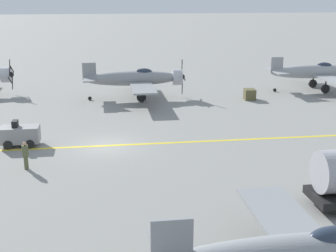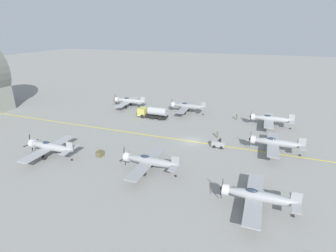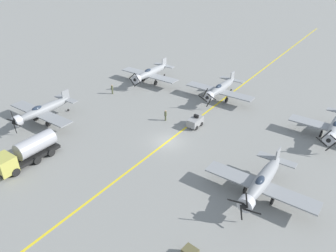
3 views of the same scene
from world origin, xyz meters
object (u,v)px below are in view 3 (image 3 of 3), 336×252
airplane_near_center (220,89)px  airplane_mid_right (42,110)px  airplane_near_right (150,73)px  fuel_tanker (26,152)px  airplane_near_left (336,126)px  airplane_mid_left (262,182)px  ground_crew_inspecting (112,89)px  tow_tractor (195,122)px  ground_crew_walking (166,115)px

airplane_near_center → airplane_mid_right: (17.74, 22.49, 0.00)m
airplane_near_right → fuel_tanker: airplane_near_right is taller
airplane_near_left → airplane_mid_right: size_ratio=1.00×
airplane_mid_left → airplane_near_center: airplane_mid_left is taller
airplane_near_right → ground_crew_inspecting: airplane_near_right is taller
airplane_mid_right → tow_tractor: bearing=-150.5°
airplane_near_right → airplane_mid_left: airplane_mid_left is taller
airplane_near_left → airplane_near_center: bearing=-19.6°
tow_tractor → ground_crew_walking: tow_tractor is taller
airplane_near_left → ground_crew_walking: size_ratio=7.04×
airplane_near_right → airplane_near_left: size_ratio=1.00×
fuel_tanker → airplane_near_center: bearing=-109.8°
airplane_near_right → airplane_near_center: (-14.35, -0.85, 0.00)m
airplane_near_center → fuel_tanker: airplane_near_center is taller
airplane_mid_right → fuel_tanker: size_ratio=1.50×
airplane_near_left → fuel_tanker: 40.33m
airplane_mid_left → fuel_tanker: size_ratio=1.50×
airplane_near_left → tow_tractor: (17.33, 7.98, -1.22)m
airplane_near_center → airplane_mid_right: size_ratio=1.00×
airplane_near_center → tow_tractor: size_ratio=4.62×
ground_crew_walking → ground_crew_inspecting: (13.49, -2.57, 0.02)m
ground_crew_walking → airplane_near_center: bearing=-105.7°
airplane_near_right → fuel_tanker: bearing=111.2°
airplane_near_right → airplane_mid_right: size_ratio=1.00×
airplane_near_right → airplane_near_left: same height
fuel_tanker → ground_crew_inspecting: 21.90m
airplane_mid_left → ground_crew_inspecting: 33.30m
airplane_near_right → fuel_tanker: 29.32m
fuel_tanker → tow_tractor: fuel_tanker is taller
airplane_near_center → airplane_near_left: bearing=-171.8°
airplane_near_left → tow_tractor: airplane_near_left is taller
airplane_near_right → airplane_near_left: (-33.07, 1.57, 0.00)m
airplane_mid_right → fuel_tanker: (-6.99, 7.45, -0.50)m
airplane_near_right → ground_crew_inspecting: (2.34, 8.02, -1.06)m
tow_tractor → airplane_near_center: bearing=-82.4°
airplane_near_right → ground_crew_inspecting: bearing=87.9°
airplane_near_center → ground_crew_inspecting: 18.93m
airplane_near_left → fuel_tanker: (29.47, 27.52, -0.50)m
ground_crew_walking → airplane_mid_left: bearing=156.2°
airplane_mid_right → airplane_near_center: bearing=-131.1°
airplane_mid_left → airplane_near_left: bearing=-101.3°
airplane_near_center → ground_crew_inspecting: size_ratio=6.91×
ground_crew_inspecting → airplane_near_center: bearing=-152.0°
airplane_mid_left → ground_crew_walking: airplane_mid_left is taller
airplane_near_center → fuel_tanker: bearing=85.8°
airplane_mid_left → fuel_tanker: bearing=23.7°
airplane_mid_right → fuel_tanker: airplane_mid_right is taller
airplane_mid_right → ground_crew_inspecting: airplane_mid_right is taller
airplane_near_left → airplane_near_center: 18.88m
airplane_near_right → tow_tractor: size_ratio=4.62×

